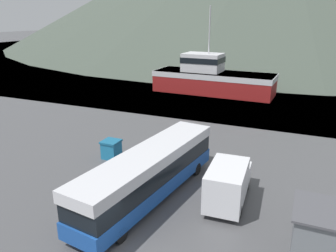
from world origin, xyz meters
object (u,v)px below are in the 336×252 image
Objects in this scene: storage_bin at (111,149)px; dock_kiosk at (328,235)px; tour_bus at (150,172)px; fishing_boat at (212,78)px; delivery_van at (228,182)px.

storage_bin is 0.45× the size of dock_kiosk.
fishing_boat is at bearing 106.51° from tour_bus.
tour_bus is 0.71× the size of fishing_boat.
fishing_boat reaches higher than tour_bus.
storage_bin is (-5.66, 4.35, -1.05)m from tour_bus.
tour_bus is 3.87× the size of dock_kiosk.
delivery_van is 3.76× the size of storage_bin.
dock_kiosk reaches higher than storage_bin.
fishing_boat is (-4.84, 30.91, 0.46)m from tour_bus.
storage_bin is at bearing 161.18° from delivery_van.
dock_kiosk is at bearing -2.21° from tour_bus.
dock_kiosk is (15.01, -32.67, -0.95)m from fishing_boat.
tour_bus reaches higher than storage_bin.
storage_bin is (-0.82, -26.56, -1.51)m from fishing_boat.
delivery_van is 10.76m from storage_bin.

